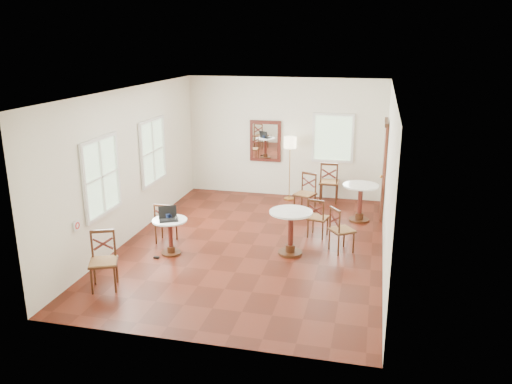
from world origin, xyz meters
The scene contains 17 objects.
ground centered at (0.00, 0.00, 0.00)m, with size 7.00×7.00×0.00m, color #51190D.
room_shell centered at (-0.06, 0.27, 1.89)m, with size 5.02×7.02×3.01m.
cafe_table_near centered at (-1.39, -0.78, 0.42)m, with size 0.65×0.65×0.69m.
cafe_table_mid centered at (0.80, -0.26, 0.53)m, with size 0.80×0.80×0.85m.
cafe_table_back centered at (1.98, 1.92, 0.52)m, with size 0.79×0.79×0.83m.
chair_near_a centered at (-1.71, -0.25, 0.41)m, with size 0.38×0.38×0.83m.
chair_near_b centered at (-1.91, -2.32, 0.47)m, with size 0.57×0.57×0.95m.
chair_mid_a centered at (1.19, 0.73, 0.41)m, with size 0.46×0.46×0.83m.
chair_mid_b centered at (1.70, 0.07, 0.44)m, with size 0.57×0.57×0.88m.
chair_back_a centered at (1.18, 3.15, 0.51)m, with size 0.48×0.48×1.03m.
chair_back_b centered at (0.73, 2.20, 0.46)m, with size 0.55×0.55×0.93m.
floor_lamp centered at (0.19, 3.15, 1.35)m, with size 0.31×0.31×1.59m.
laptop centered at (-1.42, -0.78, 0.74)m, with size 0.42×0.40×0.24m.
mouse centered at (-1.39, -0.83, 0.70)m, with size 0.10×0.06×0.04m, color black.
navy_mug centered at (-1.43, -0.74, 0.73)m, with size 0.12×0.08×0.10m.
water_glass centered at (-1.22, -0.85, 0.74)m, with size 0.06×0.06×0.11m, color white.
power_adapter centered at (-1.58, -1.05, 0.02)m, with size 0.10×0.06×0.04m, color black.
Camera 1 is at (2.24, -9.20, 3.91)m, focal length 36.28 mm.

